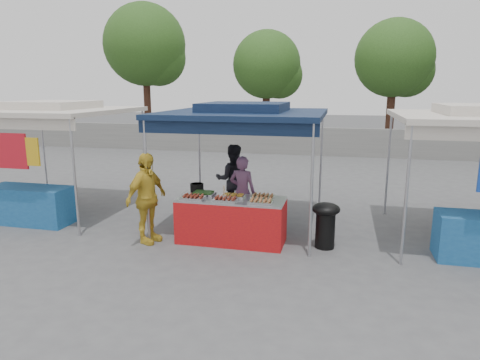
% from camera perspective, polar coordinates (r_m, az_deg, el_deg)
% --- Properties ---
extents(ground_plane, '(80.00, 80.00, 0.00)m').
position_cam_1_polar(ground_plane, '(8.32, -0.97, -7.94)').
color(ground_plane, '#4E4F51').
extents(back_wall, '(40.00, 0.25, 1.20)m').
position_cam_1_polar(back_wall, '(18.80, 7.44, 5.18)').
color(back_wall, slate).
rests_on(back_wall, ground_plane).
extents(main_canopy, '(3.20, 3.20, 2.57)m').
position_cam_1_polar(main_canopy, '(8.76, 0.57, 8.97)').
color(main_canopy, '#A4A5AB').
rests_on(main_canopy, ground_plane).
extents(neighbor_stall_left, '(3.20, 3.20, 2.57)m').
position_cam_1_polar(neighbor_stall_left, '(10.46, -24.82, 4.13)').
color(neighbor_stall_left, '#A4A5AB').
rests_on(neighbor_stall_left, ground_plane).
extents(tree_0, '(4.09, 4.09, 7.02)m').
position_cam_1_polar(tree_0, '(23.00, -12.15, 16.79)').
color(tree_0, '#391F15').
rests_on(tree_0, ground_plane).
extents(tree_1, '(3.34, 3.24, 5.57)m').
position_cam_1_polar(tree_1, '(21.30, 4.00, 14.71)').
color(tree_1, '#391F15').
rests_on(tree_1, ground_plane).
extents(tree_2, '(3.46, 3.39, 5.83)m').
position_cam_1_polar(tree_2, '(20.66, 20.24, 14.59)').
color(tree_2, '#391F15').
rests_on(tree_2, ground_plane).
extents(vendor_table, '(2.00, 0.80, 0.85)m').
position_cam_1_polar(vendor_table, '(8.09, -1.16, -5.35)').
color(vendor_table, '#AA1113').
rests_on(vendor_table, ground_plane).
extents(food_tray_fl, '(0.42, 0.30, 0.07)m').
position_cam_1_polar(food_tray_fl, '(7.93, -6.24, -2.33)').
color(food_tray_fl, '#AFAFB3').
rests_on(food_tray_fl, vendor_table).
extents(food_tray_fm, '(0.42, 0.30, 0.07)m').
position_cam_1_polar(food_tray_fm, '(7.75, -1.96, -2.61)').
color(food_tray_fm, '#AFAFB3').
rests_on(food_tray_fm, vendor_table).
extents(food_tray_fr, '(0.42, 0.30, 0.07)m').
position_cam_1_polar(food_tray_fr, '(7.61, 2.79, -2.90)').
color(food_tray_fr, '#AFAFB3').
rests_on(food_tray_fr, vendor_table).
extents(food_tray_bl, '(0.42, 0.30, 0.07)m').
position_cam_1_polar(food_tray_bl, '(8.21, -4.88, -1.80)').
color(food_tray_bl, '#AFAFB3').
rests_on(food_tray_bl, vendor_table).
extents(food_tray_bm, '(0.42, 0.30, 0.07)m').
position_cam_1_polar(food_tray_bm, '(8.02, -0.86, -2.10)').
color(food_tray_bm, '#AFAFB3').
rests_on(food_tray_bm, vendor_table).
extents(food_tray_br, '(0.42, 0.30, 0.07)m').
position_cam_1_polar(food_tray_br, '(7.94, 3.04, -2.26)').
color(food_tray_br, '#AFAFB3').
rests_on(food_tray_br, vendor_table).
extents(cooking_pot, '(0.27, 0.27, 0.15)m').
position_cam_1_polar(cooking_pot, '(8.53, -5.77, -0.99)').
color(cooking_pot, black).
rests_on(cooking_pot, vendor_table).
extents(skewer_cup, '(0.08, 0.08, 0.10)m').
position_cam_1_polar(skewer_cup, '(7.76, -2.14, -2.48)').
color(skewer_cup, '#A4A5AB').
rests_on(skewer_cup, vendor_table).
extents(wok_burner, '(0.50, 0.50, 0.85)m').
position_cam_1_polar(wok_burner, '(7.92, 11.34, -5.40)').
color(wok_burner, black).
rests_on(wok_burner, ground_plane).
extents(crate_left, '(0.51, 0.36, 0.31)m').
position_cam_1_polar(crate_left, '(8.75, -2.45, -5.87)').
color(crate_left, navy).
rests_on(crate_left, ground_plane).
extents(crate_right, '(0.50, 0.35, 0.30)m').
position_cam_1_polar(crate_right, '(8.80, 2.49, -5.78)').
color(crate_right, navy).
rests_on(crate_right, ground_plane).
extents(crate_stacked, '(0.46, 0.33, 0.28)m').
position_cam_1_polar(crate_stacked, '(8.71, 2.50, -3.97)').
color(crate_stacked, navy).
rests_on(crate_stacked, crate_right).
extents(vendor_woman, '(0.59, 0.42, 1.50)m').
position_cam_1_polar(vendor_woman, '(8.88, 0.32, -1.57)').
color(vendor_woman, '#784C71').
rests_on(vendor_woman, ground_plane).
extents(helper_man, '(0.92, 0.79, 1.61)m').
position_cam_1_polar(helper_man, '(9.81, -0.99, 0.09)').
color(helper_man, black).
rests_on(helper_man, ground_plane).
extents(customer_person, '(0.69, 1.08, 1.71)m').
position_cam_1_polar(customer_person, '(8.13, -12.35, -2.41)').
color(customer_person, gold).
rests_on(customer_person, ground_plane).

